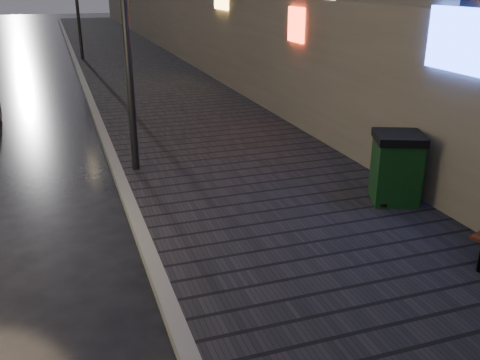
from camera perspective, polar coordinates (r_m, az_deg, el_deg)
name	(u,v)px	position (r m, az deg, el deg)	size (l,w,h in m)	color
sidewalk	(131,61)	(25.43, -11.57, 12.29)	(4.60, 58.00, 0.15)	black
curb	(76,64)	(25.23, -17.08, 11.74)	(0.20, 58.00, 0.15)	slate
trash_bin	(396,167)	(9.09, 16.32, 1.32)	(0.99, 0.99, 1.16)	black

